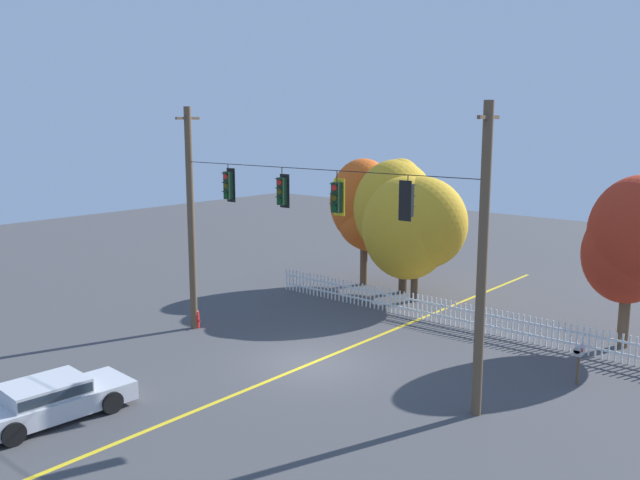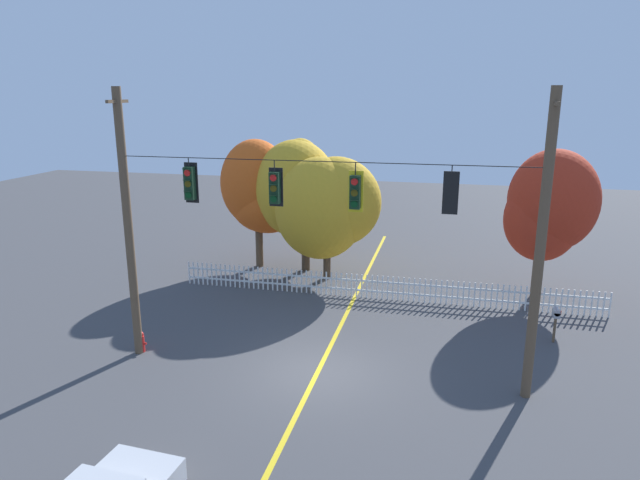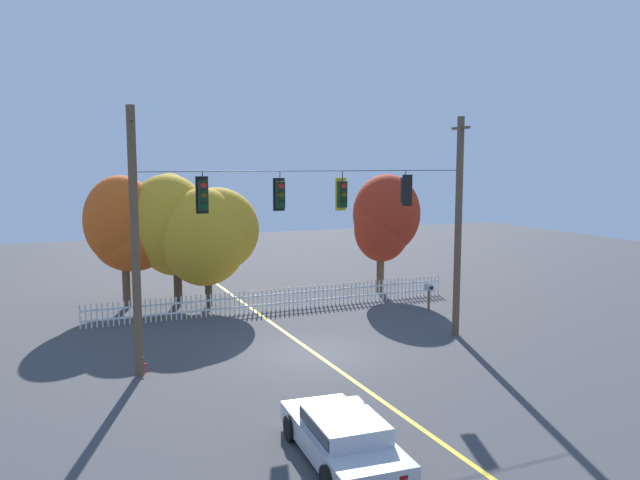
% 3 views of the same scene
% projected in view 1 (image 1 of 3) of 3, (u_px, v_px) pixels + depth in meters
% --- Properties ---
extents(ground, '(80.00, 80.00, 0.00)m').
position_uv_depth(ground, '(311.00, 364.00, 23.38)').
color(ground, '#424244').
extents(lane_centerline_stripe, '(0.16, 36.00, 0.01)m').
position_uv_depth(lane_centerline_stripe, '(311.00, 363.00, 23.38)').
color(lane_centerline_stripe, gold).
rests_on(lane_centerline_stripe, ground).
extents(signal_support_span, '(12.88, 1.10, 8.84)m').
position_uv_depth(signal_support_span, '(311.00, 236.00, 22.60)').
color(signal_support_span, brown).
rests_on(signal_support_span, ground).
extents(traffic_signal_westbound_side, '(0.43, 0.38, 1.42)m').
position_uv_depth(traffic_signal_westbound_side, '(229.00, 185.00, 24.94)').
color(traffic_signal_westbound_side, black).
extents(traffic_signal_southbound_primary, '(0.43, 0.38, 1.41)m').
position_uv_depth(traffic_signal_southbound_primary, '(282.00, 191.00, 23.19)').
color(traffic_signal_southbound_primary, black).
extents(traffic_signal_northbound_secondary, '(0.43, 0.38, 1.46)m').
position_uv_depth(traffic_signal_northbound_secondary, '(337.00, 197.00, 21.64)').
color(traffic_signal_northbound_secondary, black).
extents(traffic_signal_eastbound_side, '(0.43, 0.38, 1.35)m').
position_uv_depth(traffic_signal_eastbound_side, '(407.00, 200.00, 19.89)').
color(traffic_signal_eastbound_side, black).
extents(white_picket_fence, '(18.07, 0.06, 1.05)m').
position_uv_depth(white_picket_fence, '(445.00, 312.00, 27.82)').
color(white_picket_fence, white).
rests_on(white_picket_fence, ground).
extents(autumn_maple_near_fence, '(4.17, 3.57, 6.45)m').
position_uv_depth(autumn_maple_near_fence, '(368.00, 211.00, 34.07)').
color(autumn_maple_near_fence, brown).
rests_on(autumn_maple_near_fence, ground).
extents(autumn_maple_mid, '(4.05, 3.89, 6.54)m').
position_uv_depth(autumn_maple_mid, '(398.00, 212.00, 32.49)').
color(autumn_maple_mid, '#473828').
rests_on(autumn_maple_mid, ground).
extents(autumn_oak_far_east, '(4.90, 3.82, 5.85)m').
position_uv_depth(autumn_oak_far_east, '(414.00, 226.00, 30.58)').
color(autumn_oak_far_east, '#473828').
rests_on(autumn_oak_far_east, ground).
extents(autumn_maple_far_west, '(3.79, 3.56, 6.43)m').
position_uv_depth(autumn_maple_far_west, '(636.00, 242.00, 24.23)').
color(autumn_maple_far_west, brown).
rests_on(autumn_maple_far_west, ground).
extents(parked_car, '(2.17, 4.61, 1.15)m').
position_uv_depth(parked_car, '(49.00, 399.00, 18.92)').
color(parked_car, '#B7BABF').
rests_on(parked_car, ground).
extents(fire_hydrant, '(0.38, 0.22, 0.75)m').
position_uv_depth(fire_hydrant, '(197.00, 319.00, 27.36)').
color(fire_hydrant, red).
rests_on(fire_hydrant, ground).
extents(roadside_mailbox, '(0.25, 0.44, 1.29)m').
position_uv_depth(roadside_mailbox, '(579.00, 353.00, 21.37)').
color(roadside_mailbox, brown).
rests_on(roadside_mailbox, ground).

